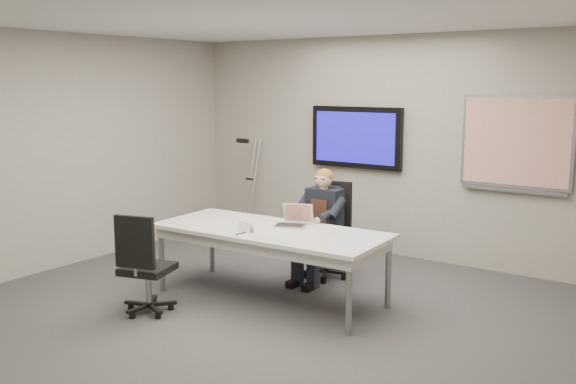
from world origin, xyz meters
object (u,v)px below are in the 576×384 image
Objects in this scene: conference_table at (270,237)px; laptop at (294,220)px; office_chair_far at (327,247)px; seated_person at (316,237)px; office_chair_near at (146,283)px.

conference_table is 0.32m from laptop.
office_chair_far is 0.87m from laptop.
conference_table is 0.78m from seated_person.
laptop reaches higher than conference_table.
office_chair_far is at bearing 72.83° from laptop.
seated_person is (0.07, 0.76, -0.15)m from conference_table.
seated_person reaches higher than conference_table.
laptop is at bearing 65.06° from conference_table.
laptop is at bearing -95.80° from office_chair_far.
office_chair_far reaches higher than conference_table.
office_chair_near reaches higher than laptop.
office_chair_far is 2.19m from office_chair_near.
conference_table is at bearing -102.84° from office_chair_far.
office_chair_far is 1.09× the size of office_chair_near.
laptop is (0.83, 1.30, 0.49)m from office_chair_near.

